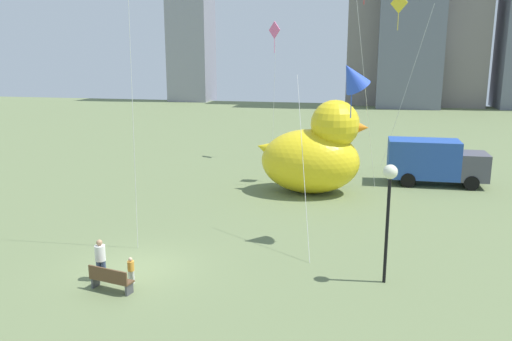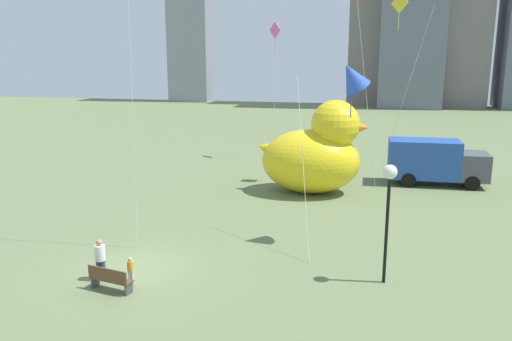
# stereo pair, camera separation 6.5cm
# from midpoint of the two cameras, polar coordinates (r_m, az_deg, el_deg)

# --- Properties ---
(ground_plane) EXTENTS (140.00, 140.00, 0.00)m
(ground_plane) POSITION_cam_midpoint_polar(r_m,az_deg,el_deg) (21.07, -12.78, -10.45)
(ground_plane) COLOR #67774C
(park_bench) EXTENTS (1.70, 0.78, 0.90)m
(park_bench) POSITION_cam_midpoint_polar(r_m,az_deg,el_deg) (19.28, -15.66, -11.36)
(park_bench) COLOR brown
(park_bench) RESTS_ON ground
(person_adult) EXTENTS (0.39, 0.39, 1.57)m
(person_adult) POSITION_cam_midpoint_polar(r_m,az_deg,el_deg) (20.11, -16.65, -9.17)
(person_adult) COLOR #38476B
(person_adult) RESTS_ON ground
(person_child) EXTENTS (0.24, 0.24, 0.99)m
(person_child) POSITION_cam_midpoint_polar(r_m,az_deg,el_deg) (19.69, -13.51, -10.46)
(person_child) COLOR silver
(person_child) RESTS_ON ground
(giant_inflatable_duck) EXTENTS (6.72, 4.31, 5.57)m
(giant_inflatable_duck) POSITION_cam_midpoint_polar(r_m,az_deg,el_deg) (30.95, 6.52, 1.85)
(giant_inflatable_duck) COLOR yellow
(giant_inflatable_duck) RESTS_ON ground
(lamppost) EXTENTS (0.52, 0.52, 4.41)m
(lamppost) POSITION_cam_midpoint_polar(r_m,az_deg,el_deg) (18.83, 14.49, -2.03)
(lamppost) COLOR black
(lamppost) RESTS_ON ground
(box_truck) EXTENTS (6.04, 2.45, 2.85)m
(box_truck) POSITION_cam_midpoint_polar(r_m,az_deg,el_deg) (34.71, 19.06, 0.86)
(box_truck) COLOR #264CA5
(box_truck) RESTS_ON ground
(kite_pink) EXTENTS (1.02, 0.86, 10.52)m
(kite_pink) POSITION_cam_midpoint_polar(r_m,az_deg,el_deg) (40.54, 2.16, 14.61)
(kite_pink) COLOR silver
(kite_pink) RESTS_ON ground
(kite_blue) EXTENTS (3.38, 3.75, 8.03)m
(kite_blue) POSITION_cam_midpoint_polar(r_m,az_deg,el_deg) (21.87, 10.58, 10.10)
(kite_blue) COLOR silver
(kite_blue) RESTS_ON ground
(kite_yellow) EXTENTS (2.81, 2.65, 11.97)m
(kite_yellow) POSITION_cam_midpoint_polar(r_m,az_deg,el_deg) (36.37, 15.61, 16.46)
(kite_yellow) COLOR silver
(kite_yellow) RESTS_ON ground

